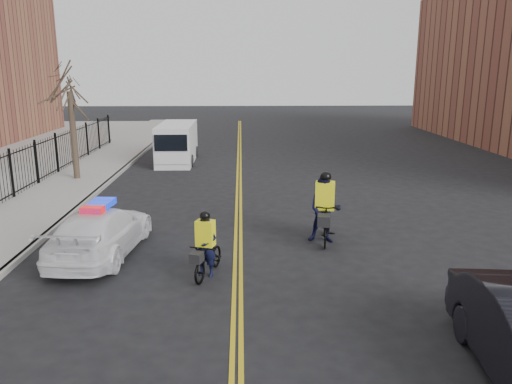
{
  "coord_description": "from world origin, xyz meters",
  "views": [
    {
      "loc": [
        0.11,
        -13.14,
        5.1
      ],
      "look_at": [
        0.58,
        2.31,
        1.3
      ],
      "focal_mm": 35.0,
      "sensor_mm": 36.0,
      "label": 1
    }
  ],
  "objects": [
    {
      "name": "cyclist_far",
      "position": [
        2.6,
        1.2,
        0.86
      ],
      "size": [
        1.1,
        2.23,
        2.18
      ],
      "rotation": [
        0.0,
        0.0,
        -0.18
      ],
      "color": "black",
      "rests_on": "ground"
    },
    {
      "name": "center_line_left",
      "position": [
        -0.08,
        8.0,
        0.01
      ],
      "size": [
        0.1,
        60.0,
        0.01
      ],
      "primitive_type": "cube",
      "color": "gold",
      "rests_on": "ground"
    },
    {
      "name": "cargo_van",
      "position": [
        -3.5,
        14.79,
        1.05
      ],
      "size": [
        2.03,
        5.16,
        2.15
      ],
      "rotation": [
        0.0,
        0.0,
        0.0
      ],
      "color": "silver",
      "rests_on": "ground"
    },
    {
      "name": "sidewalk",
      "position": [
        -7.5,
        8.0,
        0.07
      ],
      "size": [
        3.0,
        60.0,
        0.15
      ],
      "primitive_type": "cube",
      "color": "gray",
      "rests_on": "ground"
    },
    {
      "name": "street_tree",
      "position": [
        -7.6,
        10.0,
        3.53
      ],
      "size": [
        3.2,
        3.2,
        4.8
      ],
      "color": "#382921",
      "rests_on": "sidewalk"
    },
    {
      "name": "iron_fence",
      "position": [
        -9.0,
        8.0,
        1.0
      ],
      "size": [
        0.12,
        28.0,
        2.0
      ],
      "primitive_type": null,
      "color": "black",
      "rests_on": "ground"
    },
    {
      "name": "police_cruiser",
      "position": [
        -3.85,
        0.3,
        0.69
      ],
      "size": [
        2.33,
        4.84,
        1.52
      ],
      "rotation": [
        0.0,
        0.0,
        3.05
      ],
      "color": "white",
      "rests_on": "ground"
    },
    {
      "name": "curb",
      "position": [
        -6.0,
        8.0,
        0.07
      ],
      "size": [
        0.2,
        60.0,
        0.15
      ],
      "primitive_type": "cube",
      "color": "gray",
      "rests_on": "ground"
    },
    {
      "name": "ground",
      "position": [
        0.0,
        0.0,
        0.0
      ],
      "size": [
        120.0,
        120.0,
        0.0
      ],
      "primitive_type": "plane",
      "color": "black",
      "rests_on": "ground"
    },
    {
      "name": "cyclist_near",
      "position": [
        -0.8,
        -1.26,
        0.59
      ],
      "size": [
        1.1,
        1.84,
        1.71
      ],
      "rotation": [
        0.0,
        0.0,
        -0.31
      ],
      "color": "black",
      "rests_on": "ground"
    },
    {
      "name": "center_line_right",
      "position": [
        0.08,
        8.0,
        0.01
      ],
      "size": [
        0.1,
        60.0,
        0.01
      ],
      "primitive_type": "cube",
      "color": "gold",
      "rests_on": "ground"
    }
  ]
}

